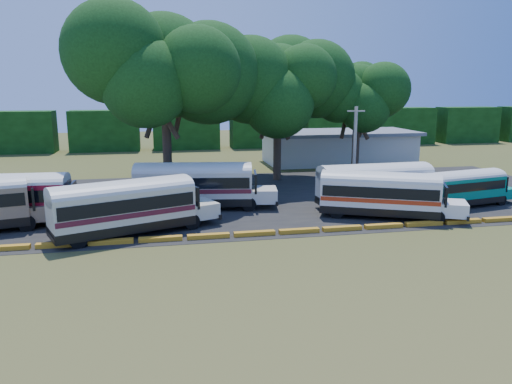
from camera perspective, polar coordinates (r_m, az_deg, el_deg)
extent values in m
plane|color=#374316|center=(31.31, -2.53, -5.71)|extent=(160.00, 160.00, 0.00)
cube|color=black|center=(42.92, -3.66, -0.81)|extent=(64.00, 24.00, 0.02)
cube|color=orange|center=(33.15, -26.67, -5.74)|extent=(2.70, 0.45, 0.30)
cube|color=orange|center=(32.46, -21.55, -5.64)|extent=(2.70, 0.45, 0.30)
cube|color=orange|center=(32.04, -16.25, -5.50)|extent=(2.70, 0.45, 0.30)
cube|color=orange|center=(31.90, -10.85, -5.30)|extent=(2.70, 0.45, 0.30)
cube|color=orange|center=(32.04, -5.46, -5.06)|extent=(2.70, 0.45, 0.30)
cube|color=orange|center=(32.45, -0.17, -4.78)|extent=(2.70, 0.45, 0.30)
cube|color=orange|center=(33.14, 4.94, -4.47)|extent=(2.70, 0.45, 0.30)
cube|color=orange|center=(34.07, 9.81, -4.14)|extent=(2.70, 0.45, 0.30)
cube|color=orange|center=(35.24, 14.38, -3.80)|extent=(2.70, 0.45, 0.30)
cube|color=orange|center=(36.61, 18.62, -3.47)|extent=(2.70, 0.45, 0.30)
cube|color=orange|center=(38.18, 22.54, -3.14)|extent=(2.70, 0.45, 0.30)
cube|color=orange|center=(39.90, 26.14, -2.83)|extent=(2.70, 0.45, 0.30)
cube|color=beige|center=(64.06, 9.40, 4.94)|extent=(18.00, 8.00, 3.60)
cube|color=slate|center=(63.85, 9.46, 6.72)|extent=(19.00, 9.00, 0.40)
cube|color=black|center=(80.18, -25.48, 6.20)|extent=(10.00, 4.00, 6.00)
cube|color=black|center=(78.12, -16.87, 6.72)|extent=(10.00, 4.00, 6.00)
cube|color=black|center=(77.89, -7.99, 7.11)|extent=(10.00, 4.00, 6.00)
cube|color=black|center=(79.49, 0.74, 7.32)|extent=(10.00, 4.00, 6.00)
cube|color=black|center=(82.81, 8.96, 7.36)|extent=(10.00, 4.00, 6.00)
cube|color=black|center=(87.66, 16.40, 7.28)|extent=(10.00, 4.00, 6.00)
cube|color=black|center=(93.81, 22.97, 7.10)|extent=(10.00, 4.00, 6.00)
cylinder|color=black|center=(36.66, -24.72, -3.28)|extent=(1.15, 0.56, 1.10)
cylinder|color=black|center=(38.96, -24.74, -2.43)|extent=(1.15, 0.56, 1.10)
cube|color=#8B7459|center=(37.69, -22.95, -1.95)|extent=(2.50, 2.83, 1.05)
cube|color=black|center=(37.46, -24.15, -0.44)|extent=(0.75, 2.51, 1.52)
cube|color=black|center=(37.82, -21.48, -2.47)|extent=(0.82, 2.68, 0.33)
cylinder|color=black|center=(36.87, -21.20, -2.92)|extent=(1.10, 0.36, 1.09)
cylinder|color=black|center=(39.08, -20.48, -2.05)|extent=(1.10, 0.36, 1.09)
cube|color=black|center=(39.08, -26.94, -2.36)|extent=(9.04, 3.14, 0.60)
cube|color=maroon|center=(38.81, -27.12, -0.51)|extent=(9.04, 3.14, 1.99)
cube|color=black|center=(38.76, -27.15, -0.17)|extent=(8.69, 3.19, 0.84)
ellipsoid|color=silver|center=(38.63, -27.26, 0.93)|extent=(9.04, 3.14, 1.22)
cube|color=maroon|center=(37.62, -19.11, -1.70)|extent=(2.07, 2.48, 1.03)
cube|color=black|center=(37.53, -20.25, -0.15)|extent=(0.28, 2.51, 1.49)
cube|color=black|center=(37.56, -17.68, -2.31)|extent=(0.32, 2.67, 0.33)
cylinder|color=black|center=(33.98, -7.35, -3.41)|extent=(1.13, 0.68, 1.09)
cylinder|color=black|center=(36.05, -8.93, -2.56)|extent=(1.13, 0.68, 1.09)
cylinder|color=black|center=(31.72, -19.66, -5.15)|extent=(1.13, 0.68, 1.09)
cylinder|color=black|center=(33.93, -20.55, -4.12)|extent=(1.13, 0.68, 1.09)
cube|color=black|center=(33.53, -14.84, -3.64)|extent=(9.36, 5.78, 0.60)
cube|color=beige|center=(33.21, -14.96, -1.48)|extent=(9.36, 5.78, 2.00)
cube|color=black|center=(33.15, -14.98, -1.08)|extent=(9.05, 5.71, 0.84)
cube|color=#521524|center=(33.30, -14.92, -2.16)|extent=(9.29, 5.78, 0.33)
ellipsoid|color=silver|center=(33.00, -15.05, 0.21)|extent=(9.36, 5.78, 1.23)
cube|color=beige|center=(35.37, -6.41, -1.94)|extent=(2.70, 2.95, 1.04)
cube|color=black|center=(34.85, -7.47, -0.38)|extent=(1.06, 2.41, 1.50)
cube|color=black|center=(35.88, -5.06, -2.43)|extent=(1.15, 2.57, 0.33)
cube|color=black|center=(32.59, -22.29, -4.81)|extent=(1.15, 2.57, 0.33)
cylinder|color=black|center=(38.58, -0.80, -1.43)|extent=(1.14, 0.48, 1.11)
cylinder|color=black|center=(40.89, -0.90, -0.66)|extent=(1.14, 0.48, 1.11)
cylinder|color=black|center=(39.11, -11.91, -1.51)|extent=(1.14, 0.48, 1.11)
cylinder|color=black|center=(41.39, -11.38, -0.74)|extent=(1.14, 0.48, 1.11)
cube|color=black|center=(39.82, -7.08, -0.85)|extent=(9.41, 4.14, 0.61)
cube|color=silver|center=(39.55, -7.13, 1.01)|extent=(9.41, 4.14, 2.03)
cube|color=black|center=(39.51, -7.14, 1.35)|extent=(9.06, 4.15, 0.85)
cube|color=maroon|center=(39.63, -7.12, 0.43)|extent=(9.32, 4.17, 0.33)
ellipsoid|color=silver|center=(39.37, -7.17, 2.45)|extent=(9.41, 4.14, 1.25)
cube|color=silver|center=(39.67, 0.91, -0.31)|extent=(2.35, 2.72, 1.05)
cube|color=black|center=(39.42, -0.10, 1.21)|extent=(0.56, 2.54, 1.52)
cube|color=black|center=(39.84, 2.26, -0.92)|extent=(0.62, 2.71, 0.33)
cube|color=black|center=(40.47, -13.42, -1.04)|extent=(0.62, 2.71, 0.33)
cylinder|color=black|center=(37.15, 20.01, -2.76)|extent=(1.05, 0.69, 1.03)
cylinder|color=black|center=(39.27, 19.68, -1.96)|extent=(1.05, 0.69, 1.03)
cylinder|color=black|center=(36.98, 9.21, -2.25)|extent=(1.05, 0.69, 1.03)
cylinder|color=black|center=(39.11, 9.47, -1.47)|extent=(1.05, 0.69, 1.03)
cube|color=black|center=(37.92, 13.84, -1.85)|extent=(8.72, 5.87, 0.56)
cube|color=white|center=(37.66, 13.93, -0.05)|extent=(8.72, 5.87, 1.88)
cube|color=black|center=(37.61, 13.95, 0.29)|extent=(8.44, 5.78, 0.79)
cube|color=#B22E11|center=(37.74, 13.90, -0.61)|extent=(8.66, 5.87, 0.31)
ellipsoid|color=silver|center=(37.48, 14.00, 1.36)|extent=(8.72, 5.87, 1.16)
cube|color=white|center=(38.25, 21.57, -1.76)|extent=(2.63, 2.83, 0.98)
cube|color=black|center=(37.95, 20.72, -0.24)|extent=(1.13, 2.21, 1.41)
cube|color=black|center=(38.48, 22.81, -2.41)|extent=(1.23, 2.36, 0.31)
cube|color=black|center=(38.13, 7.57, -1.68)|extent=(1.23, 2.36, 0.31)
cylinder|color=black|center=(41.75, 19.15, -1.09)|extent=(1.09, 0.35, 1.08)
cylinder|color=black|center=(43.66, 17.53, -0.42)|extent=(1.09, 0.35, 1.08)
cylinder|color=black|center=(38.33, 9.85, -1.72)|extent=(1.09, 0.35, 1.08)
cylinder|color=black|center=(40.40, 8.56, -0.97)|extent=(1.09, 0.35, 1.08)
cube|color=black|center=(40.62, 13.28, -0.85)|extent=(8.95, 3.05, 0.59)
cube|color=silver|center=(40.36, 13.36, 0.92)|extent=(8.95, 3.05, 1.98)
cube|color=black|center=(40.32, 13.38, 1.25)|extent=(8.60, 3.10, 0.83)
cube|color=navy|center=(40.44, 13.34, 0.37)|extent=(8.86, 3.09, 0.32)
ellipsoid|color=silver|center=(40.19, 13.43, 2.30)|extent=(8.95, 3.05, 1.21)
cube|color=silver|center=(43.23, 19.70, -0.03)|extent=(2.04, 2.45, 1.03)
cube|color=black|center=(42.67, 19.03, 1.31)|extent=(0.26, 2.49, 1.48)
cube|color=black|center=(43.82, 20.67, -0.53)|extent=(0.30, 2.65, 0.32)
cube|color=black|center=(38.90, 7.50, -1.36)|extent=(0.30, 2.65, 0.32)
cylinder|color=black|center=(45.16, 26.24, -0.84)|extent=(0.92, 0.42, 0.89)
cylinder|color=black|center=(46.40, 24.50, -0.37)|extent=(0.92, 0.42, 0.89)
cylinder|color=black|center=(40.89, 20.61, -1.60)|extent=(0.92, 0.42, 0.89)
cylinder|color=black|center=(42.25, 18.87, -1.05)|extent=(0.92, 0.42, 0.89)
cube|color=black|center=(43.28, 22.28, -0.83)|extent=(7.57, 3.58, 0.49)
cube|color=#037D64|center=(43.07, 22.39, 0.54)|extent=(7.57, 3.58, 1.62)
cube|color=black|center=(43.04, 22.41, 0.79)|extent=(7.29, 3.58, 0.68)
ellipsoid|color=silver|center=(42.93, 22.48, 1.60)|extent=(7.57, 3.58, 1.00)
cube|color=#037D64|center=(46.42, 26.22, -0.01)|extent=(1.94, 2.22, 0.84)
cube|color=black|center=(45.85, 25.86, 0.99)|extent=(0.52, 2.03, 1.22)
cube|color=black|center=(47.05, 26.79, -0.36)|extent=(0.58, 2.16, 0.27)
cube|color=black|center=(40.88, 18.67, -1.40)|extent=(0.58, 2.16, 0.27)
cylinder|color=#3A2A1D|center=(45.65, -10.11, 4.68)|extent=(0.80, 0.80, 7.68)
cylinder|color=#3A2A1D|center=(45.84, -8.73, 8.89)|extent=(1.36, 2.76, 4.38)
cylinder|color=#3A2A1D|center=(46.19, -11.54, 8.81)|extent=(2.13, 2.41, 4.38)
cylinder|color=#3A2A1D|center=(44.08, -10.53, 8.71)|extent=(2.82, 0.92, 4.38)
ellipsoid|color=black|center=(45.33, -10.46, 13.95)|extent=(12.41, 12.41, 9.10)
cylinder|color=#3A2A1D|center=(51.29, 2.44, 5.04)|extent=(0.80, 0.80, 6.60)
cylinder|color=#3A2A1D|center=(51.75, 3.67, 8.24)|extent=(1.25, 2.45, 3.79)
cylinder|color=#3A2A1D|center=(51.61, 1.16, 8.25)|extent=(1.91, 2.16, 3.79)
cylinder|color=#3A2A1D|center=(49.73, 2.56, 8.10)|extent=(2.48, 0.86, 3.79)
ellipsoid|color=black|center=(50.91, 2.50, 12.21)|extent=(10.80, 10.80, 7.92)
cylinder|color=#3A2A1D|center=(55.39, 11.31, 5.11)|extent=(0.80, 0.80, 6.16)
cylinder|color=#3A2A1D|center=(56.03, 12.42, 7.85)|extent=(1.20, 2.32, 3.55)
cylinder|color=#3A2A1D|center=(55.55, 10.14, 7.91)|extent=(1.82, 2.05, 3.55)
cylinder|color=#3A2A1D|center=(53.88, 11.73, 7.72)|extent=(2.35, 0.83, 3.55)
ellipsoid|color=black|center=(55.02, 11.57, 11.32)|extent=(7.55, 7.55, 5.53)
cylinder|color=gray|center=(44.86, 11.19, 4.59)|extent=(0.30, 0.30, 7.80)
cube|color=gray|center=(44.55, 11.38, 9.07)|extent=(1.60, 0.12, 0.12)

